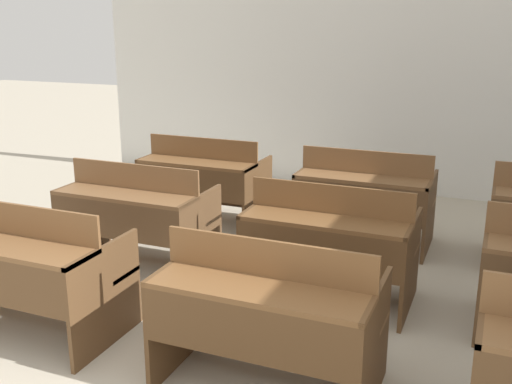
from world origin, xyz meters
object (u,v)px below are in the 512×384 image
object	(u,v)px
bench_front_center	(268,313)
bench_third_center	(364,196)
bench_second_left	(136,214)
bench_front_left	(27,267)
bench_second_center	(329,241)
bench_third_left	(203,179)

from	to	relation	value
bench_front_center	bench_third_center	xyz separation A→B (m)	(-0.02, 2.42, 0.00)
bench_second_left	bench_front_left	bearing A→B (deg)	-91.11
bench_front_left	bench_third_center	distance (m)	2.92
bench_third_center	bench_second_left	bearing A→B (deg)	-142.71
bench_third_center	bench_front_center	bearing A→B (deg)	-89.60
bench_front_center	bench_second_center	size ratio (longest dim) A/B	1.00
bench_front_center	bench_second_left	bearing A→B (deg)	143.52
bench_third_left	bench_third_center	xyz separation A→B (m)	(1.62, 0.01, 0.00)
bench_front_center	bench_third_center	size ratio (longest dim) A/B	1.00
bench_third_left	bench_third_center	size ratio (longest dim) A/B	1.00
bench_third_left	bench_third_center	distance (m)	1.62
bench_front_left	bench_second_center	xyz separation A→B (m)	(1.65, 1.19, 0.00)
bench_second_left	bench_second_center	distance (m)	1.63
bench_front_left	bench_third_left	size ratio (longest dim) A/B	1.00
bench_second_left	bench_third_center	bearing A→B (deg)	37.29
bench_front_center	bench_second_center	world-z (taller)	same
bench_third_center	bench_second_center	bearing A→B (deg)	-88.95
bench_front_left	bench_third_center	bearing A→B (deg)	56.14
bench_front_center	bench_third_left	xyz separation A→B (m)	(-1.63, 2.41, 0.00)
bench_front_center	bench_third_left	size ratio (longest dim) A/B	1.00
bench_third_center	bench_third_left	bearing A→B (deg)	-179.48
bench_second_left	bench_third_left	world-z (taller)	same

